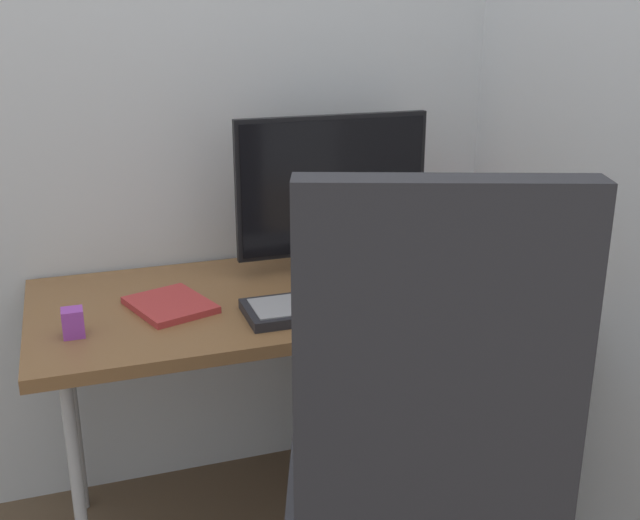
% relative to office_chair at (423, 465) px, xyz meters
% --- Properties ---
extents(ground_plane, '(8.00, 8.00, 0.00)m').
position_rel_office_chair_xyz_m(ground_plane, '(-0.01, 0.74, -0.63)').
color(ground_plane, brown).
extents(wall_back, '(3.03, 0.04, 2.80)m').
position_rel_office_chair_xyz_m(wall_back, '(-0.01, 1.09, 0.77)').
color(wall_back, silver).
rests_on(wall_back, ground_plane).
extents(wall_side_right, '(0.04, 2.28, 2.80)m').
position_rel_office_chair_xyz_m(wall_side_right, '(0.71, 0.50, 0.77)').
color(wall_side_right, silver).
rests_on(wall_side_right, ground_plane).
extents(desk, '(1.38, 0.63, 0.70)m').
position_rel_office_chair_xyz_m(desk, '(-0.01, 0.74, 0.03)').
color(desk, brown).
rests_on(desk, ground_plane).
extents(office_chair, '(0.64, 0.64, 1.19)m').
position_rel_office_chair_xyz_m(office_chair, '(0.00, 0.00, 0.00)').
color(office_chair, black).
rests_on(office_chair, ground_plane).
extents(filing_cabinet, '(0.38, 0.46, 0.55)m').
position_rel_office_chair_xyz_m(filing_cabinet, '(0.37, 0.71, -0.36)').
color(filing_cabinet, slate).
rests_on(filing_cabinet, ground_plane).
extents(monitor, '(0.55, 0.15, 0.44)m').
position_rel_office_chair_xyz_m(monitor, '(0.13, 0.87, 0.31)').
color(monitor, black).
rests_on(monitor, desk).
extents(keyboard, '(0.45, 0.17, 0.03)m').
position_rel_office_chair_xyz_m(keyboard, '(0.04, 0.59, 0.09)').
color(keyboard, black).
rests_on(keyboard, desk).
extents(mouse, '(0.08, 0.09, 0.03)m').
position_rel_office_chair_xyz_m(mouse, '(0.44, 0.59, 0.09)').
color(mouse, slate).
rests_on(mouse, desk).
extents(pen_holder, '(0.09, 0.09, 0.18)m').
position_rel_office_chair_xyz_m(pen_holder, '(0.58, 0.81, 0.12)').
color(pen_holder, gray).
rests_on(pen_holder, desk).
extents(notebook, '(0.23, 0.25, 0.02)m').
position_rel_office_chair_xyz_m(notebook, '(-0.35, 0.72, 0.08)').
color(notebook, '#B23333').
rests_on(notebook, desk).
extents(coffee_mug, '(0.11, 0.08, 0.11)m').
position_rel_office_chair_xyz_m(coffee_mug, '(0.57, 0.95, 0.13)').
color(coffee_mug, red).
rests_on(coffee_mug, desk).
extents(desk_clamp_accessory, '(0.05, 0.05, 0.07)m').
position_rel_office_chair_xyz_m(desk_clamp_accessory, '(-0.58, 0.62, 0.11)').
color(desk_clamp_accessory, purple).
rests_on(desk_clamp_accessory, desk).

